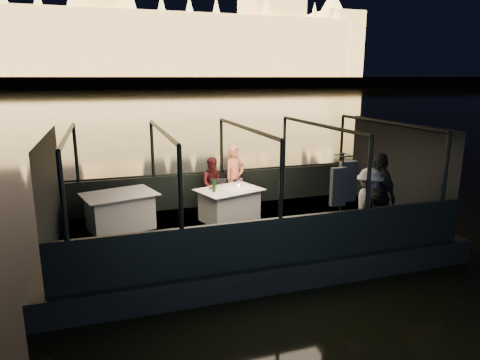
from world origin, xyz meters
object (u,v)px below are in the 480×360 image
object	(u,v)px
chair_port_left	(221,196)
wine_bottle	(214,186)
dining_table_central	(229,205)
dining_table_aft	(120,212)
person_woman_coral	(235,180)
chair_port_right	(238,194)
coat_stand	(341,205)
passenger_dark	(378,197)
passenger_stripe	(368,202)
person_man_maroon	(214,182)

from	to	relation	value
chair_port_left	wine_bottle	xyz separation A→B (m)	(-0.34, -0.67, 0.47)
dining_table_central	dining_table_aft	bearing A→B (deg)	176.05
dining_table_aft	person_woman_coral	bearing A→B (deg)	14.16
person_woman_coral	chair_port_right	bearing A→B (deg)	-117.27
dining_table_central	coat_stand	distance (m)	2.88
dining_table_aft	chair_port_right	distance (m)	2.98
coat_stand	wine_bottle	bearing A→B (deg)	132.62
coat_stand	person_woman_coral	world-z (taller)	coat_stand
dining_table_central	passenger_dark	xyz separation A→B (m)	(2.78, -1.94, 0.47)
chair_port_left	passenger_stripe	size ratio (longest dim) A/B	0.54
passenger_dark	wine_bottle	bearing A→B (deg)	-117.14
chair_port_left	wine_bottle	distance (m)	0.89
coat_stand	passenger_dark	distance (m)	1.21
chair_port_left	passenger_dark	size ratio (longest dim) A/B	0.47
chair_port_right	wine_bottle	bearing A→B (deg)	-128.92
chair_port_left	person_man_maroon	size ratio (longest dim) A/B	0.61
chair_port_right	passenger_dark	distance (m)	3.53
dining_table_aft	person_man_maroon	xyz separation A→B (m)	(2.37, 0.71, 0.36)
chair_port_right	person_woman_coral	size ratio (longest dim) A/B	0.48
passenger_dark	wine_bottle	world-z (taller)	passenger_dark
coat_stand	wine_bottle	distance (m)	3.00
chair_port_right	coat_stand	world-z (taller)	coat_stand
chair_port_left	person_woman_coral	xyz separation A→B (m)	(0.48, 0.36, 0.30)
coat_stand	chair_port_right	bearing A→B (deg)	112.33
passenger_stripe	chair_port_left	bearing A→B (deg)	62.78
chair_port_left	person_woman_coral	distance (m)	0.68
wine_bottle	coat_stand	bearing A→B (deg)	-47.38
dining_table_central	person_woman_coral	bearing A→B (deg)	65.54
passenger_stripe	person_woman_coral	bearing A→B (deg)	53.30
dining_table_central	chair_port_right	size ratio (longest dim) A/B	1.82
passenger_stripe	person_man_maroon	bearing A→B (deg)	60.73
passenger_dark	wine_bottle	xyz separation A→B (m)	(-3.18, 1.83, 0.06)
person_man_maroon	passenger_dark	xyz separation A→B (m)	(2.94, -2.82, 0.10)
person_woman_coral	wine_bottle	xyz separation A→B (m)	(-0.82, -1.04, 0.17)
dining_table_aft	person_man_maroon	size ratio (longest dim) A/B	1.12
dining_table_aft	passenger_stripe	world-z (taller)	passenger_stripe
coat_stand	chair_port_left	bearing A→B (deg)	120.42
passenger_dark	chair_port_left	bearing A→B (deg)	-128.61
person_man_maroon	passenger_dark	world-z (taller)	passenger_dark
chair_port_right	passenger_dark	world-z (taller)	passenger_dark
chair_port_left	wine_bottle	size ratio (longest dim) A/B	2.54
coat_stand	person_man_maroon	world-z (taller)	coat_stand
coat_stand	passenger_dark	world-z (taller)	coat_stand
dining_table_central	dining_table_aft	world-z (taller)	dining_table_aft
coat_stand	person_woman_coral	size ratio (longest dim) A/B	1.18
dining_table_aft	chair_port_left	distance (m)	2.50
dining_table_central	wine_bottle	world-z (taller)	wine_bottle
wine_bottle	passenger_dark	bearing A→B (deg)	-29.85
chair_port_left	person_man_maroon	xyz separation A→B (m)	(-0.10, 0.33, 0.30)
dining_table_central	person_man_maroon	distance (m)	0.97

